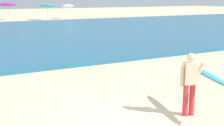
{
  "coord_description": "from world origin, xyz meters",
  "views": [
    {
      "loc": [
        -3.99,
        -6.6,
        3.17
      ],
      "look_at": [
        0.72,
        1.94,
        1.1
      ],
      "focal_mm": 49.95,
      "sensor_mm": 36.0,
      "label": 1
    }
  ],
  "objects_px": {
    "beach_umbrella_6": "(47,5)",
    "beach_umbrella_7": "(68,6)",
    "surfer_with_board": "(197,79)",
    "beach_umbrella_5": "(8,5)"
  },
  "relations": [
    {
      "from": "beach_umbrella_5",
      "to": "beach_umbrella_7",
      "type": "height_order",
      "value": "beach_umbrella_5"
    },
    {
      "from": "surfer_with_board",
      "to": "beach_umbrella_7",
      "type": "bearing_deg",
      "value": 74.01
    },
    {
      "from": "beach_umbrella_5",
      "to": "surfer_with_board",
      "type": "bearing_deg",
      "value": -93.88
    },
    {
      "from": "beach_umbrella_5",
      "to": "beach_umbrella_7",
      "type": "xyz_separation_m",
      "value": [
        8.23,
        -1.3,
        -0.3
      ]
    },
    {
      "from": "surfer_with_board",
      "to": "beach_umbrella_5",
      "type": "relative_size",
      "value": 0.97
    },
    {
      "from": "surfer_with_board",
      "to": "beach_umbrella_5",
      "type": "xyz_separation_m",
      "value": [
        2.66,
        39.33,
        1.13
      ]
    },
    {
      "from": "surfer_with_board",
      "to": "beach_umbrella_5",
      "type": "distance_m",
      "value": 39.43
    },
    {
      "from": "beach_umbrella_6",
      "to": "beach_umbrella_7",
      "type": "height_order",
      "value": "beach_umbrella_6"
    },
    {
      "from": "beach_umbrella_5",
      "to": "beach_umbrella_6",
      "type": "xyz_separation_m",
      "value": [
        4.72,
        -2.66,
        -0.12
      ]
    },
    {
      "from": "surfer_with_board",
      "to": "beach_umbrella_6",
      "type": "xyz_separation_m",
      "value": [
        7.38,
        36.66,
        1.02
      ]
    }
  ]
}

